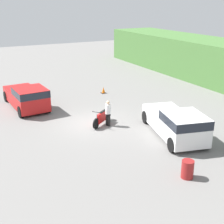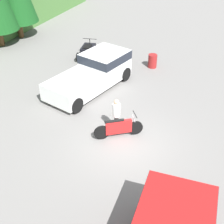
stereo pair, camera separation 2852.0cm
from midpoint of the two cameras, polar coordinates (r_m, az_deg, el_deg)
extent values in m
plane|color=slate|center=(10.92, -62.72, -45.32)|extent=(80.00, 80.00, 0.00)
cylinder|color=brown|center=(20.54, -50.26, -1.80)|extent=(0.42, 0.42, 1.26)
cylinder|color=brown|center=(20.77, -45.24, 1.02)|extent=(0.43, 0.43, 1.30)
cube|color=#1E232D|center=(10.87, -105.35, -58.31)|extent=(2.60, 2.32, 0.51)
cylinder|color=black|center=(11.48, -90.75, -57.20)|extent=(0.85, 0.33, 0.83)
cube|color=white|center=(11.77, -43.63, -17.17)|extent=(2.92, 2.68, 1.59)
cube|color=#1E232D|center=(11.45, -44.65, -15.41)|extent=(2.94, 2.71, 0.51)
cube|color=white|center=(12.45, -55.43, -23.49)|extent=(3.45, 2.81, 0.95)
cylinder|color=black|center=(12.90, -40.78, -15.03)|extent=(0.88, 0.47, 0.83)
cylinder|color=black|center=(11.41, -37.78, -20.51)|extent=(0.88, 0.47, 0.83)
cylinder|color=black|center=(13.65, -58.98, -22.87)|extent=(0.88, 0.47, 0.83)
cylinder|color=black|center=(12.25, -59.12, -29.10)|extent=(0.88, 0.47, 0.83)
cylinder|color=black|center=(10.23, -57.61, -43.53)|extent=(0.50, 0.63, 0.71)
cylinder|color=black|center=(11.27, -64.87, -39.98)|extent=(0.50, 0.63, 0.71)
cube|color=red|center=(10.59, -62.17, -41.27)|extent=(0.84, 1.08, 0.66)
cylinder|color=#B7B7BC|center=(9.96, -59.28, -42.52)|extent=(0.21, 0.26, 0.74)
cylinder|color=black|center=(9.67, -60.72, -41.55)|extent=(0.51, 0.38, 0.04)
cube|color=black|center=(10.47, -64.33, -39.89)|extent=(0.64, 0.80, 0.06)
cylinder|color=black|center=(15.21, -38.47, -7.19)|extent=(0.64, 0.33, 0.61)
cylinder|color=black|center=(14.47, -35.70, -8.02)|extent=(0.64, 0.33, 0.61)
cylinder|color=black|center=(14.72, -41.64, -10.00)|extent=(0.64, 0.33, 0.61)
cylinder|color=black|center=(13.95, -38.92, -11.04)|extent=(0.64, 0.33, 0.61)
cube|color=black|center=(14.43, -39.05, -8.25)|extent=(1.47, 1.05, 0.67)
cylinder|color=black|center=(14.38, -38.44, -5.50)|extent=(0.06, 0.06, 0.35)
cylinder|color=black|center=(14.29, -38.68, -4.94)|extent=(0.23, 0.97, 0.04)
cube|color=black|center=(14.17, -39.96, -7.43)|extent=(0.85, 0.60, 0.08)
cylinder|color=black|center=(10.72, -59.36, -39.30)|extent=(0.22, 0.22, 0.85)
cylinder|color=black|center=(10.73, -60.40, -39.97)|extent=(0.22, 0.22, 0.85)
cylinder|color=white|center=(10.18, -62.41, -37.65)|extent=(0.45, 0.45, 0.64)
sphere|color=tan|center=(9.87, -63.95, -36.37)|extent=(0.29, 0.29, 0.23)
cylinder|color=maroon|center=(11.42, -25.12, -14.97)|extent=(0.58, 0.58, 0.88)
camera|label=1|loc=(14.26, 35.05, 26.25)|focal=50.00mm
camera|label=2|loc=(14.26, -144.95, -26.25)|focal=50.00mm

